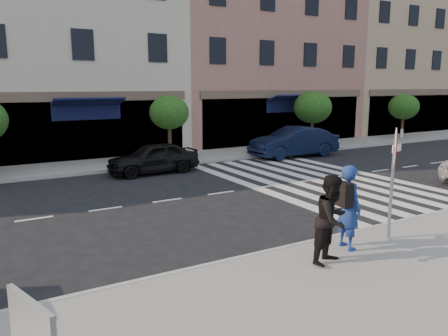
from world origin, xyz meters
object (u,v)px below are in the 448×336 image
walker (332,219)px  car_far_mid (153,158)px  photographer (349,207)px  stop_sign (394,159)px  car_far_right (294,142)px

walker → car_far_mid: walker is taller
car_far_mid → photographer: bearing=-0.0°
stop_sign → car_far_right: stop_sign is taller
stop_sign → walker: (-2.16, -0.35, -0.98)m
car_far_right → photographer: bearing=-30.7°
car_far_mid → walker: bearing=-4.6°
photographer → walker: bearing=123.0°
car_far_mid → car_far_right: 7.88m
photographer → car_far_right: 13.36m
photographer → car_far_mid: bearing=10.0°
stop_sign → photographer: (-1.29, 0.06, -0.95)m
stop_sign → walker: stop_sign is taller
walker → photographer: bearing=7.1°
car_far_right → stop_sign: bearing=-25.7°
photographer → walker: photographer is taller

